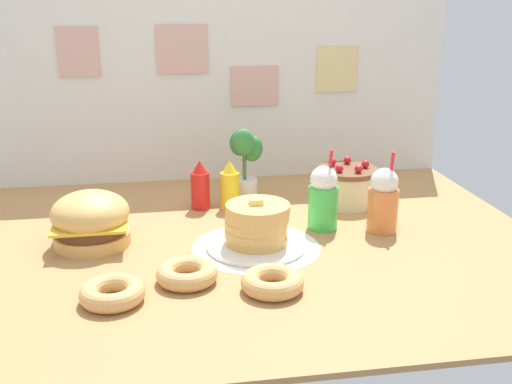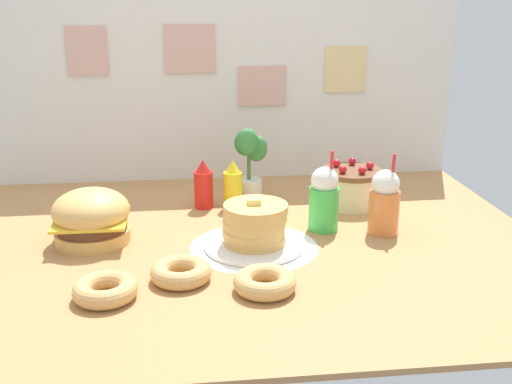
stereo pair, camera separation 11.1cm
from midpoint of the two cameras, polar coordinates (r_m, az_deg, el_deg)
name	(u,v)px [view 1 (the left image)]	position (r m, az deg, el deg)	size (l,w,h in m)	color
ground_plane	(243,244)	(2.44, -2.53, -4.87)	(2.39, 1.81, 0.02)	#B27F4C
back_wall	(217,90)	(3.18, -4.63, 9.35)	(2.39, 0.04, 0.91)	silver
doily_mat	(256,247)	(2.39, -1.33, -5.13)	(0.50, 0.50, 0.00)	white
burger	(91,220)	(2.48, -16.27, -2.50)	(0.30, 0.30, 0.22)	#DBA859
pancake_stack	(257,228)	(2.35, -1.30, -3.35)	(0.38, 0.38, 0.20)	white
layer_cake	(347,185)	(2.87, 7.33, 0.59)	(0.28, 0.28, 0.20)	beige
ketchup_bottle	(200,186)	(2.79, -6.31, 0.51)	(0.09, 0.09, 0.23)	red
mustard_bottle	(230,186)	(2.78, -3.53, 0.52)	(0.09, 0.09, 0.23)	yellow
cream_soda_cup	(323,198)	(2.54, 4.99, -0.56)	(0.12, 0.12, 0.34)	green
orange_float_cup	(383,200)	(2.55, 10.45, -0.78)	(0.12, 0.12, 0.34)	orange
donut_pink_glaze	(112,292)	(2.04, -14.68, -8.98)	(0.21, 0.21, 0.06)	tan
donut_chocolate	(187,273)	(2.12, -7.90, -7.44)	(0.21, 0.21, 0.06)	tan
donut_vanilla	(272,281)	(2.05, -0.04, -8.28)	(0.21, 0.21, 0.06)	tan
potted_plant	(245,160)	(2.91, -2.12, 2.95)	(0.15, 0.14, 0.34)	white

